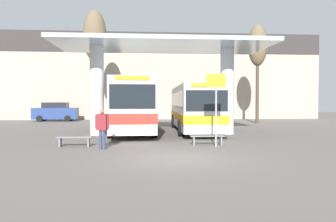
{
  "coord_description": "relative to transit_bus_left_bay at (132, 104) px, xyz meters",
  "views": [
    {
      "loc": [
        -1.33,
        -11.85,
        2.09
      ],
      "look_at": [
        0.0,
        4.8,
        1.6
      ],
      "focal_mm": 35.0,
      "sensor_mm": 36.0,
      "label": 1
    }
  ],
  "objects": [
    {
      "name": "station_canopy",
      "position": [
        1.97,
        -1.41,
        2.8
      ],
      "size": [
        13.22,
        5.56,
        5.74
      ],
      "color": "silver",
      "rests_on": "ground_plane"
    },
    {
      "name": "poplar_tree_behind_left",
      "position": [
        11.65,
        8.53,
        5.34
      ],
      "size": [
        1.81,
        1.81,
        9.44
      ],
      "color": "#473A2B",
      "rests_on": "ground_plane"
    },
    {
      "name": "waiting_bench_mid_platform",
      "position": [
        -2.47,
        -6.65,
        -1.57
      ],
      "size": [
        1.61,
        0.44,
        0.46
      ],
      "color": "slate",
      "rests_on": "ground_plane"
    },
    {
      "name": "transit_bus_center_bay",
      "position": [
        4.27,
        0.76,
        -0.17
      ],
      "size": [
        2.98,
        11.2,
        3.11
      ],
      "rotation": [
        0.0,
        0.0,
        3.11
      ],
      "color": "silver",
      "rests_on": "ground_plane"
    },
    {
      "name": "ground_plane",
      "position": [
        1.97,
        -10.14,
        -1.91
      ],
      "size": [
        100.0,
        100.0,
        0.0
      ],
      "primitive_type": "plane",
      "color": "#605B56"
    },
    {
      "name": "poplar_tree_behind_right",
      "position": [
        -3.74,
        9.11,
        6.2
      ],
      "size": [
        2.16,
        2.16,
        10.62
      ],
      "color": "#473A2B",
      "rests_on": "ground_plane"
    },
    {
      "name": "waiting_bench_near_pillar",
      "position": [
        3.74,
        -6.65,
        -1.57
      ],
      "size": [
        1.64,
        0.44,
        0.46
      ],
      "color": "slate",
      "rests_on": "ground_plane"
    },
    {
      "name": "townhouse_backdrop",
      "position": [
        1.97,
        16.33,
        3.98
      ],
      "size": [
        40.0,
        0.58,
        10.12
      ],
      "color": "tan",
      "rests_on": "ground_plane"
    },
    {
      "name": "parked_car_street",
      "position": [
        -8.5,
        13.53,
        -0.94
      ],
      "size": [
        4.58,
        1.98,
        1.98
      ],
      "rotation": [
        0.0,
        0.0,
        0.01
      ],
      "color": "navy",
      "rests_on": "ground_plane"
    },
    {
      "name": "transit_bus_left_bay",
      "position": [
        0.0,
        0.0,
        0.0
      ],
      "size": [
        3.04,
        10.88,
        3.42
      ],
      "rotation": [
        0.0,
        0.0,
        3.17
      ],
      "color": "white",
      "rests_on": "ground_plane"
    },
    {
      "name": "pedestrian_waiting",
      "position": [
        -1.09,
        -7.58,
        -0.85
      ],
      "size": [
        0.64,
        0.36,
        1.74
      ],
      "rotation": [
        0.0,
        0.0,
        -0.27
      ],
      "color": "#333856",
      "rests_on": "ground_plane"
    },
    {
      "name": "info_sign_platform",
      "position": [
        4.03,
        -7.22,
        0.46
      ],
      "size": [
        0.9,
        0.09,
        3.35
      ],
      "color": "gray",
      "rests_on": "ground_plane"
    }
  ]
}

